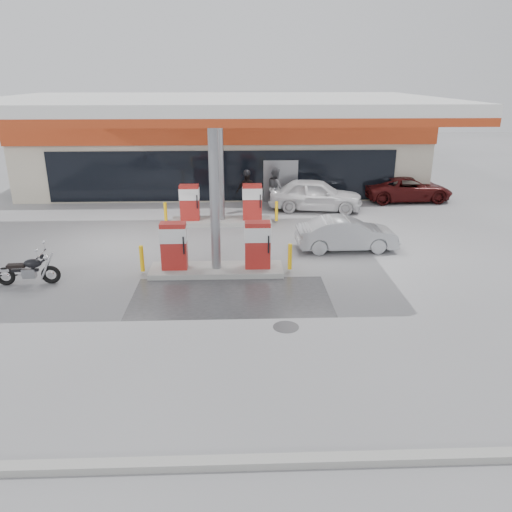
{
  "coord_description": "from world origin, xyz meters",
  "views": [
    {
      "loc": [
        0.75,
        -13.85,
        6.36
      ],
      "look_at": [
        1.28,
        0.29,
        1.2
      ],
      "focal_mm": 35.0,
      "sensor_mm": 36.0,
      "label": 1
    }
  ],
  "objects": [
    {
      "name": "store_building",
      "position": [
        0.01,
        15.94,
        2.01
      ],
      "size": [
        22.0,
        8.22,
        4.0
      ],
      "color": "beige",
      "rests_on": "ground"
    },
    {
      "name": "pump_island_near",
      "position": [
        0.0,
        2.0,
        0.71
      ],
      "size": [
        5.14,
        1.3,
        1.78
      ],
      "color": "#9E9E99",
      "rests_on": "ground"
    },
    {
      "name": "kerb",
      "position": [
        0.0,
        -7.0,
        0.07
      ],
      "size": [
        28.0,
        0.25,
        0.15
      ],
      "primitive_type": "cube",
      "color": "gray",
      "rests_on": "ground"
    },
    {
      "name": "biker_walking",
      "position": [
        1.21,
        10.24,
        0.95
      ],
      "size": [
        1.21,
        0.84,
        1.9
      ],
      "primitive_type": "imported",
      "rotation": [
        0.0,
        0.0,
        0.37
      ],
      "color": "black",
      "rests_on": "ground"
    },
    {
      "name": "parked_car_left",
      "position": [
        -9.42,
        14.0,
        0.59
      ],
      "size": [
        4.18,
        1.94,
        1.18
      ],
      "primitive_type": "imported",
      "rotation": [
        0.0,
        0.0,
        1.5
      ],
      "color": "black",
      "rests_on": "ground"
    },
    {
      "name": "attendant",
      "position": [
        2.67,
        10.8,
        1.01
      ],
      "size": [
        0.95,
        1.12,
        2.02
      ],
      "primitive_type": "imported",
      "rotation": [
        0.0,
        0.0,
        1.78
      ],
      "color": "#515156",
      "rests_on": "ground"
    },
    {
      "name": "hatchback_silver",
      "position": [
        4.89,
        4.2,
        0.63
      ],
      "size": [
        3.86,
        1.46,
        1.26
      ],
      "primitive_type": "imported",
      "rotation": [
        0.0,
        0.0,
        1.6
      ],
      "color": "#A1A4A9",
      "rests_on": "ground"
    },
    {
      "name": "drain_cover",
      "position": [
        2.0,
        -2.0,
        0.0
      ],
      "size": [
        0.7,
        0.7,
        0.01
      ],
      "primitive_type": "cylinder",
      "color": "#38383A",
      "rests_on": "ground"
    },
    {
      "name": "wet_patch",
      "position": [
        0.5,
        0.0,
        0.0
      ],
      "size": [
        6.0,
        3.0,
        0.0
      ],
      "primitive_type": "cube",
      "color": "#4C4C4F",
      "rests_on": "ground"
    },
    {
      "name": "ground",
      "position": [
        0.0,
        0.0,
        0.0
      ],
      "size": [
        90.0,
        90.0,
        0.0
      ],
      "primitive_type": "plane",
      "color": "gray",
      "rests_on": "ground"
    },
    {
      "name": "parked_motorcycle",
      "position": [
        -5.96,
        1.21,
        0.46
      ],
      "size": [
        2.02,
        0.78,
        1.04
      ],
      "rotation": [
        0.0,
        0.0,
        0.06
      ],
      "color": "black",
      "rests_on": "ground"
    },
    {
      "name": "sedan_white",
      "position": [
        4.6,
        10.2,
        0.78
      ],
      "size": [
        4.82,
        2.59,
        1.56
      ],
      "primitive_type": "imported",
      "rotation": [
        0.0,
        0.0,
        1.4
      ],
      "color": "white",
      "rests_on": "ground"
    },
    {
      "name": "parked_car_right",
      "position": [
        9.8,
        12.0,
        0.65
      ],
      "size": [
        4.75,
        2.37,
        1.29
      ],
      "primitive_type": "imported",
      "rotation": [
        0.0,
        0.0,
        1.62
      ],
      "color": "#470F0F",
      "rests_on": "ground"
    },
    {
      "name": "pump_island_far",
      "position": [
        0.0,
        8.0,
        0.71
      ],
      "size": [
        5.14,
        1.3,
        1.78
      ],
      "color": "#9E9E99",
      "rests_on": "ground"
    },
    {
      "name": "canopy",
      "position": [
        0.0,
        5.0,
        5.27
      ],
      "size": [
        16.0,
        10.02,
        5.51
      ],
      "color": "silver",
      "rests_on": "ground"
    }
  ]
}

